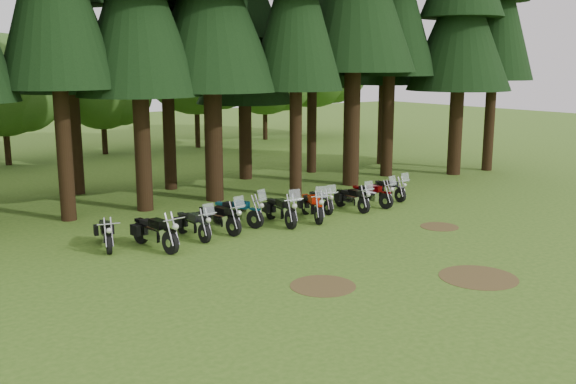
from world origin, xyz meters
The scene contains 21 objects.
ground centered at (0.00, 0.00, 0.00)m, with size 120.00×120.00×0.00m, color #3A601A.
pine_back_4 centered at (4.04, 13.25, 8.25)m, with size 4.94×4.94×13.78m.
decid_3 centered at (-4.71, 25.13, 4.51)m, with size 6.12×5.95×7.65m.
decid_4 centered at (1.58, 26.32, 4.37)m, with size 5.93×5.76×7.41m.
decid_5 centered at (8.29, 25.71, 6.23)m, with size 8.45×8.21×10.56m.
decid_6 centered at (14.85, 27.01, 5.20)m, with size 7.06×6.86×8.82m.
decid_7 centered at (19.46, 26.83, 6.22)m, with size 8.44×8.20×10.55m.
dirt_patch_0 centered at (-3.00, -2.00, 0.01)m, with size 1.80×1.80×0.01m, color #4C3D1E.
dirt_patch_1 centered at (4.50, 0.50, 0.01)m, with size 1.40×1.40×0.01m, color #4C3D1E.
dirt_patch_2 centered at (1.00, -4.00, 0.01)m, with size 2.20×2.20×0.01m, color #4C3D1E.
motorcycle_0 centered at (-6.46, 4.99, 0.45)m, with size 0.64×2.13×0.88m.
motorcycle_1 centered at (-5.20, 3.97, 0.51)m, with size 0.55×2.46×1.01m.
motorcycle_2 centered at (-3.60, 4.39, 0.47)m, with size 0.43×2.22×1.40m.
motorcycle_3 centered at (-2.49, 4.57, 0.49)m, with size 0.73×2.33×1.46m.
motorcycle_4 centered at (-1.45, 5.00, 0.50)m, with size 1.14×2.28×1.48m.
motorcycle_5 centered at (-0.03, 4.26, 0.51)m, with size 0.64×2.43×1.52m.
motorcycle_6 centered at (1.38, 4.15, 0.50)m, with size 1.09×2.34×1.51m.
motorcycle_7 centered at (2.48, 5.02, 0.42)m, with size 0.62×2.01×1.26m.
motorcycle_8 centered at (3.70, 4.47, 0.45)m, with size 0.41×2.16×1.36m.
motorcycle_9 centered at (4.85, 4.56, 0.47)m, with size 0.66×2.26×1.42m.
motorcycle_10 centered at (6.45, 5.11, 0.44)m, with size 0.43×2.10×1.32m.
Camera 1 is at (-13.38, -14.87, 5.92)m, focal length 40.00 mm.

